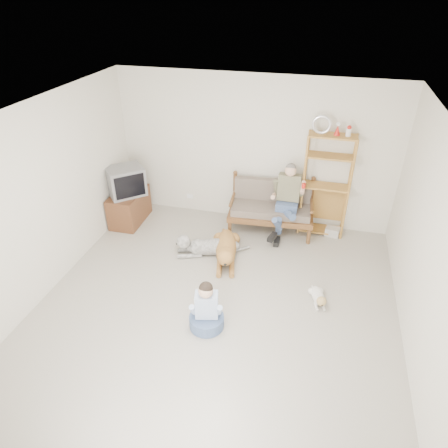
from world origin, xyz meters
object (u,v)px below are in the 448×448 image
(loveseat, at_px, (272,206))
(etagere, at_px, (326,185))
(tv_stand, at_px, (129,207))
(golden_retriever, at_px, (226,249))

(loveseat, bearing_deg, etagere, 4.51)
(loveseat, distance_m, tv_stand, 2.68)
(etagere, relative_size, golden_retriever, 1.57)
(loveseat, xyz_separation_m, tv_stand, (-2.65, -0.38, -0.19))
(etagere, xyz_separation_m, tv_stand, (-3.54, -0.52, -0.65))
(golden_retriever, bearing_deg, etagere, 27.28)
(loveseat, height_order, etagere, etagere)
(loveseat, distance_m, etagere, 1.02)
(etagere, xyz_separation_m, golden_retriever, (-1.47, -1.23, -0.77))
(loveseat, distance_m, golden_retriever, 1.27)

